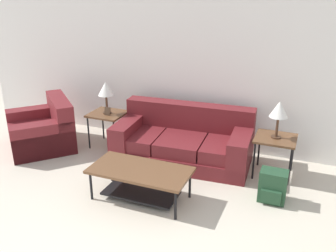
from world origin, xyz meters
TOP-DOWN VIEW (x-y plane):
  - wall_back at (0.00, 4.44)m, footprint 9.02×0.06m
  - couch at (-0.28, 3.76)m, footprint 2.10×1.12m
  - armchair at (-2.62, 3.36)m, footprint 1.46×1.46m
  - coffee_table at (-0.40, 2.51)m, footprint 1.27×0.63m
  - side_table_left at (-1.62, 3.79)m, footprint 0.56×0.53m
  - side_table_right at (1.07, 3.79)m, footprint 0.56×0.53m
  - table_lamp_left at (-1.62, 3.79)m, footprint 0.25×0.25m
  - table_lamp_right at (1.07, 3.79)m, footprint 0.25×0.25m
  - backpack at (1.16, 3.09)m, footprint 0.33×0.31m
  - picture_frame at (-1.57, 3.71)m, footprint 0.10×0.04m

SIDE VIEW (x-z plane):
  - backpack at x=1.16m, z-range 0.00..0.41m
  - armchair at x=-2.62m, z-range -0.12..0.68m
  - couch at x=-0.28m, z-range -0.12..0.70m
  - coffee_table at x=-0.40m, z-range 0.10..0.52m
  - side_table_left at x=-1.62m, z-range 0.23..0.82m
  - side_table_right at x=1.07m, z-range 0.23..0.82m
  - picture_frame at x=-1.57m, z-range 0.58..0.71m
  - table_lamp_left at x=-1.62m, z-range 0.72..1.24m
  - table_lamp_right at x=1.07m, z-range 0.72..1.24m
  - wall_back at x=0.00m, z-range 0.00..2.60m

